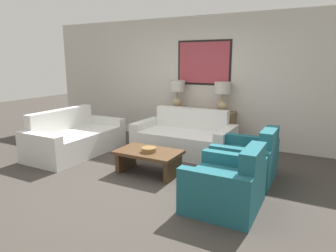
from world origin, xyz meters
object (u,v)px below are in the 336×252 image
object	(u,v)px
coffee_table	(148,157)
armchair_near_back_wall	(247,161)
console_table	(198,127)
table_lamp_left	(177,90)
couch_by_back_wall	(184,139)
armchair_near_camera	(227,186)
table_lamp_right	(223,92)
couch_by_side	(75,139)
decorative_bowl	(149,150)

from	to	relation	value
coffee_table	armchair_near_back_wall	xyz separation A→B (m)	(1.42, 0.52, 0.01)
console_table	table_lamp_left	size ratio (longest dim) A/B	2.54
couch_by_back_wall	armchair_near_camera	distance (m)	2.25
table_lamp_left	table_lamp_right	xyz separation A→B (m)	(1.00, 0.00, 0.00)
couch_by_side	coffee_table	xyz separation A→B (m)	(1.80, -0.25, -0.01)
couch_by_side	coffee_table	size ratio (longest dim) A/B	1.86
table_lamp_left	decorative_bowl	distance (m)	2.18
table_lamp_left	armchair_near_back_wall	xyz separation A→B (m)	(1.88, -1.43, -0.85)
armchair_near_back_wall	console_table	bearing A→B (deg)	133.93
decorative_bowl	armchair_near_camera	bearing A→B (deg)	-18.96
table_lamp_right	couch_by_back_wall	world-z (taller)	table_lamp_right
console_table	armchair_near_camera	world-z (taller)	armchair_near_camera
console_table	decorative_bowl	size ratio (longest dim) A/B	6.65
armchair_near_back_wall	table_lamp_right	bearing A→B (deg)	121.58
couch_by_side	armchair_near_back_wall	xyz separation A→B (m)	(3.22, 0.27, -0.00)
couch_by_back_wall	armchair_near_back_wall	xyz separation A→B (m)	(1.38, -0.73, -0.00)
table_lamp_left	armchair_near_back_wall	world-z (taller)	table_lamp_left
armchair_near_camera	couch_by_side	bearing A→B (deg)	166.58
table_lamp_left	console_table	bearing A→B (deg)	0.00
coffee_table	armchair_near_back_wall	distance (m)	1.51
armchair_near_back_wall	armchair_near_camera	distance (m)	1.04
table_lamp_left	decorative_bowl	xyz separation A→B (m)	(0.50, -2.00, -0.72)
console_table	couch_by_side	bearing A→B (deg)	-137.22
table_lamp_right	armchair_near_camera	xyz separation A→B (m)	(0.88, -2.47, -0.85)
table_lamp_left	armchair_near_camera	xyz separation A→B (m)	(1.88, -2.47, -0.85)
armchair_near_back_wall	armchair_near_camera	world-z (taller)	same
couch_by_side	coffee_table	distance (m)	1.82
table_lamp_right	armchair_near_camera	distance (m)	2.76
console_table	coffee_table	bearing A→B (deg)	-91.09
table_lamp_left	armchair_near_back_wall	size ratio (longest dim) A/B	0.66
couch_by_back_wall	decorative_bowl	distance (m)	1.30
console_table	couch_by_side	xyz separation A→B (m)	(-1.84, -1.70, -0.09)
couch_by_back_wall	couch_by_side	distance (m)	2.10
couch_by_back_wall	decorative_bowl	size ratio (longest dim) A/B	8.19
table_lamp_left	couch_by_back_wall	size ratio (longest dim) A/B	0.32
table_lamp_left	armchair_near_camera	size ratio (longest dim) A/B	0.66
coffee_table	table_lamp_right	bearing A→B (deg)	74.62
table_lamp_right	armchair_near_camera	bearing A→B (deg)	-70.37
couch_by_back_wall	table_lamp_left	bearing A→B (deg)	125.53
console_table	armchair_near_camera	size ratio (longest dim) A/B	1.67
table_lamp_left	coffee_table	bearing A→B (deg)	-76.67
coffee_table	table_lamp_left	bearing A→B (deg)	103.33
armchair_near_camera	console_table	bearing A→B (deg)	119.20
table_lamp_right	coffee_table	size ratio (longest dim) A/B	0.60
couch_by_back_wall	armchair_near_camera	size ratio (longest dim) A/B	2.06
coffee_table	armchair_near_back_wall	bearing A→B (deg)	20.10
decorative_bowl	couch_by_back_wall	bearing A→B (deg)	90.19
armchair_near_camera	table_lamp_right	bearing A→B (deg)	109.63
console_table	table_lamp_right	distance (m)	0.91
table_lamp_right	armchair_near_back_wall	world-z (taller)	table_lamp_right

